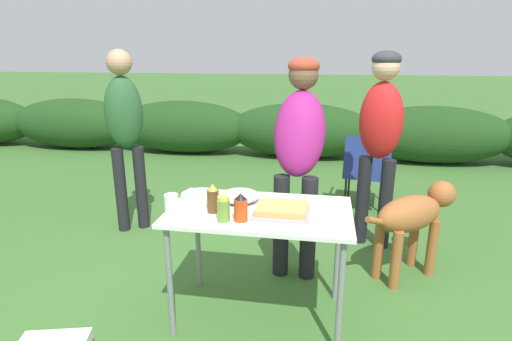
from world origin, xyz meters
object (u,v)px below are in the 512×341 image
Objects in this scene: standing_person_in_olive_jacket at (380,129)px; camp_chair_green_behind_table at (367,168)px; food_tray at (282,210)px; hot_sauce_bottle at (241,208)px; plate_stack at (200,197)px; beer_bottle at (213,199)px; paper_cup_stack at (172,207)px; relish_jar at (223,209)px; folding_table at (260,221)px; standing_person_in_red_jacket at (299,144)px; dog at (414,216)px; standing_person_in_navy_coat at (125,124)px; mixing_bowl at (240,196)px.

camp_chair_green_behind_table is (0.01, 0.84, -0.57)m from standing_person_in_olive_jacket.
hot_sauce_bottle is at bearing -149.04° from food_tray.
food_tray is 0.56m from plate_stack.
beer_bottle is at bearing 152.34° from hot_sauce_bottle.
plate_stack is 0.43m from hot_sauce_bottle.
relish_jar is at bearing 3.45° from paper_cup_stack.
relish_jar is (-0.31, -0.15, 0.05)m from food_tray.
relish_jar is at bearing -130.95° from folding_table.
food_tray is at bearing -90.00° from standing_person_in_red_jacket.
plate_stack is at bearing -106.66° from dog.
standing_person_in_olive_jacket is (1.09, 1.25, 0.22)m from beer_bottle.
standing_person_in_navy_coat is (-1.42, 1.13, 0.36)m from folding_table.
paper_cup_stack is 1.66m from standing_person_in_navy_coat.
beer_bottle reaches higher than mixing_bowl.
standing_person_in_olive_jacket is 0.77m from dog.
dog is at bearing 33.59° from folding_table.
hot_sauce_bottle is 0.89m from standing_person_in_red_jacket.
beer_bottle is (-0.40, -0.03, 0.06)m from food_tray.
camp_chair_green_behind_table is (1.10, 2.09, -0.36)m from beer_bottle.
standing_person_in_olive_jacket reaches higher than food_tray.
relish_jar reaches higher than paper_cup_stack.
camp_chair_green_behind_table is (1.24, 1.92, -0.29)m from plate_stack.
plate_stack is at bearing 128.41° from beer_bottle.
mixing_bowl is at bearing 148.48° from food_tray.
beer_bottle reaches higher than hot_sauce_bottle.
camp_chair_green_behind_table is at bearing 111.00° from standing_person_in_olive_jacket.
standing_person_in_olive_jacket reaches higher than camp_chair_green_behind_table.
standing_person_in_olive_jacket is at bearing -82.46° from camp_chair_green_behind_table.
standing_person_in_navy_coat is at bearing -150.16° from camp_chair_green_behind_table.
standing_person_in_olive_jacket reaches higher than plate_stack.
standing_person_in_navy_coat is at bearing 141.68° from folding_table.
paper_cup_stack is 1.81m from dog.
standing_person_in_olive_jacket is at bearing 60.85° from food_tray.
paper_cup_stack is 0.09× the size of standing_person_in_navy_coat.
folding_table is at bearing 16.49° from beer_bottle.
paper_cup_stack is at bearing -98.18° from dog.
standing_person_in_olive_jacket is 2.16× the size of dog.
plate_stack reaches higher than folding_table.
food_tray is at bearing -90.00° from dog.
plate_stack is (-0.40, 0.09, 0.10)m from folding_table.
hot_sauce_bottle is at bearing -27.66° from beer_bottle.
folding_table is at bearing -13.09° from plate_stack.
folding_table is 0.30m from relish_jar.
beer_bottle is at bearing -98.70° from dog.
relish_jar is 0.18× the size of camp_chair_green_behind_table.
standing_person_in_red_jacket is 2.10× the size of dog.
camp_chair_green_behind_table is (0.98, 1.88, -0.31)m from mixing_bowl.
dog is 0.93× the size of camp_chair_green_behind_table.
standing_person_in_navy_coat reaches higher than folding_table.
plate_stack is 0.15× the size of standing_person_in_red_jacket.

